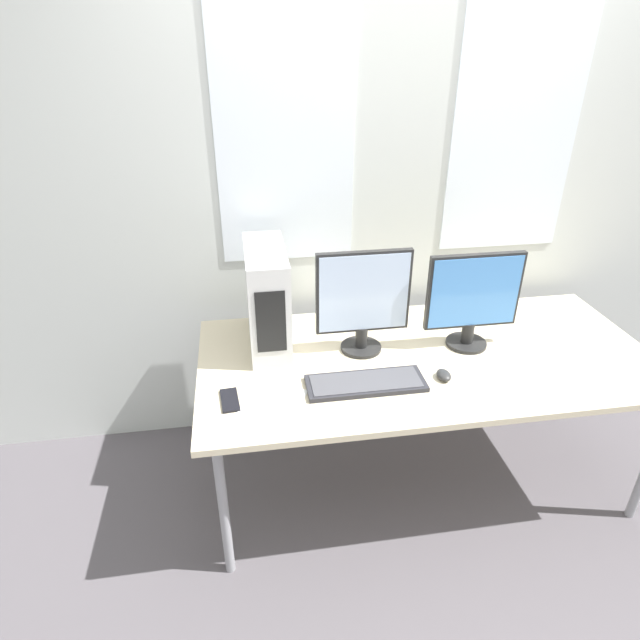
# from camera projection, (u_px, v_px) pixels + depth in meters

# --- Properties ---
(ground_plane) EXTENTS (14.00, 14.00, 0.00)m
(ground_plane) POSITION_uv_depth(u_px,v_px,m) (447.00, 556.00, 2.31)
(ground_plane) COLOR #565156
(wall_back) EXTENTS (8.00, 0.07, 2.70)m
(wall_back) POSITION_uv_depth(u_px,v_px,m) (398.00, 181.00, 2.60)
(wall_back) COLOR silver
(wall_back) RESTS_ON ground_plane
(desk) EXTENTS (2.01, 0.95, 0.73)m
(desk) POSITION_uv_depth(u_px,v_px,m) (426.00, 363.00, 2.39)
(desk) COLOR beige
(desk) RESTS_ON ground_plane
(pc_tower) EXTENTS (0.17, 0.46, 0.46)m
(pc_tower) POSITION_uv_depth(u_px,v_px,m) (267.00, 298.00, 2.36)
(pc_tower) COLOR silver
(pc_tower) RESTS_ON desk
(monitor_main) EXTENTS (0.41, 0.18, 0.47)m
(monitor_main) POSITION_uv_depth(u_px,v_px,m) (363.00, 300.00, 2.30)
(monitor_main) COLOR black
(monitor_main) RESTS_ON desk
(monitor_right_near) EXTENTS (0.42, 0.18, 0.44)m
(monitor_right_near) POSITION_uv_depth(u_px,v_px,m) (473.00, 299.00, 2.34)
(monitor_right_near) COLOR black
(monitor_right_near) RESTS_ON desk
(keyboard) EXTENTS (0.48, 0.17, 0.02)m
(keyboard) POSITION_uv_depth(u_px,v_px,m) (366.00, 383.00, 2.16)
(keyboard) COLOR #28282D
(keyboard) RESTS_ON desk
(mouse) EXTENTS (0.06, 0.08, 0.03)m
(mouse) POSITION_uv_depth(u_px,v_px,m) (444.00, 375.00, 2.21)
(mouse) COLOR #2D2D2D
(mouse) RESTS_ON desk
(cell_phone) EXTENTS (0.08, 0.15, 0.01)m
(cell_phone) POSITION_uv_depth(u_px,v_px,m) (230.00, 400.00, 2.08)
(cell_phone) COLOR black
(cell_phone) RESTS_ON desk
(paper_sheet_left) EXTENTS (0.32, 0.36, 0.00)m
(paper_sheet_left) POSITION_uv_depth(u_px,v_px,m) (270.00, 407.00, 2.04)
(paper_sheet_left) COLOR white
(paper_sheet_left) RESTS_ON desk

